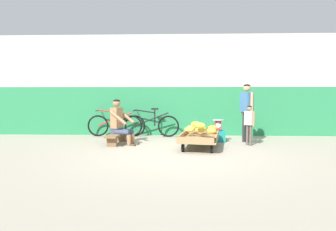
{
  "coord_description": "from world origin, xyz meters",
  "views": [
    {
      "loc": [
        0.02,
        -6.08,
        1.28
      ],
      "look_at": [
        -0.25,
        1.13,
        0.75
      ],
      "focal_mm": 31.63,
      "sensor_mm": 36.0,
      "label": 1
    }
  ],
  "objects": [
    {
      "name": "customer_adult",
      "position": [
        1.78,
        1.73,
        0.95
      ],
      "size": [
        0.32,
        0.45,
        1.53
      ],
      "color": "#232328",
      "rests_on": "ground"
    },
    {
      "name": "plastic_crate",
      "position": [
        1.06,
        1.81,
        0.15
      ],
      "size": [
        0.36,
        0.28,
        0.3
      ],
      "color": "#19847F",
      "rests_on": "ground"
    },
    {
      "name": "banana_cart",
      "position": [
        0.5,
        0.83,
        0.24
      ],
      "size": [
        1.08,
        1.56,
        0.36
      ],
      "color": "#99754C",
      "rests_on": "ground"
    },
    {
      "name": "banana_pile",
      "position": [
        0.52,
        0.98,
        0.47
      ],
      "size": [
        0.88,
        0.98,
        0.26
      ],
      "color": "gold",
      "rests_on": "banana_cart"
    },
    {
      "name": "bicycle_near_left",
      "position": [
        -1.92,
        2.7,
        0.35
      ],
      "size": [
        1.66,
        0.48,
        0.86
      ],
      "color": "black",
      "rests_on": "ground"
    },
    {
      "name": "low_bench",
      "position": [
        -1.57,
        1.35,
        0.2
      ],
      "size": [
        0.43,
        1.13,
        0.27
      ],
      "color": "brown",
      "rests_on": "ground"
    },
    {
      "name": "vendor_seated",
      "position": [
        -1.48,
        1.32,
        0.57
      ],
      "size": [
        0.73,
        0.61,
        1.14
      ],
      "color": "#9E704C",
      "rests_on": "ground"
    },
    {
      "name": "bicycle_far_left",
      "position": [
        -0.81,
        2.69,
        0.35
      ],
      "size": [
        1.66,
        0.48,
        0.86
      ],
      "color": "black",
      "rests_on": "ground"
    },
    {
      "name": "customer_child",
      "position": [
        1.75,
        1.26,
        0.61
      ],
      "size": [
        0.23,
        0.25,
        0.99
      ],
      "color": "brown",
      "rests_on": "ground"
    },
    {
      "name": "weighing_scale",
      "position": [
        1.06,
        1.81,
        0.45
      ],
      "size": [
        0.3,
        0.3,
        0.29
      ],
      "color": "#28282D",
      "rests_on": "plastic_crate"
    },
    {
      "name": "back_wall",
      "position": [
        0.0,
        3.14,
        1.54
      ],
      "size": [
        16.0,
        0.3,
        3.08
      ],
      "color": "#287F4C",
      "rests_on": "ground"
    },
    {
      "name": "ground_plane",
      "position": [
        0.0,
        0.0,
        0.0
      ],
      "size": [
        80.0,
        80.0,
        0.0
      ],
      "primitive_type": "plane",
      "color": "gray"
    }
  ]
}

